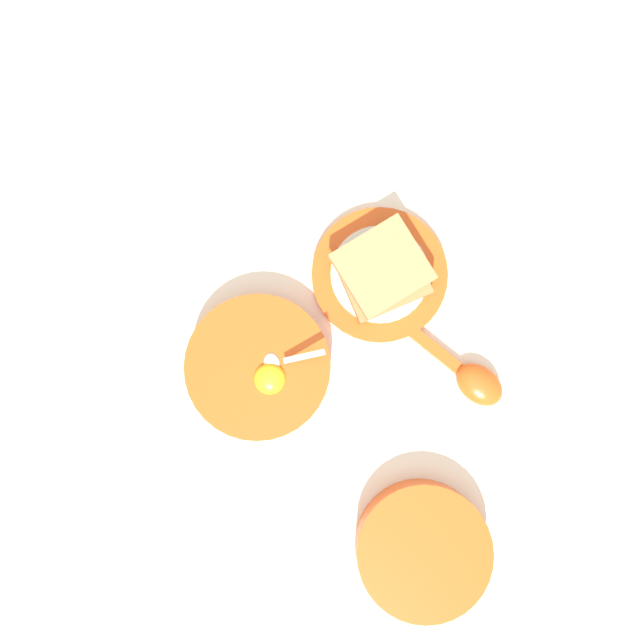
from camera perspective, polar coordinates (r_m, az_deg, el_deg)
The scene contains 6 objects.
ground_plane at distance 0.80m, azimuth -2.57°, elevation -7.88°, with size 3.00×3.00×0.00m, color silver.
egg_bowl at distance 0.78m, azimuth -5.60°, elevation -4.30°, with size 0.18×0.18×0.07m.
toast_plate at distance 0.80m, azimuth 5.44°, elevation 4.13°, with size 0.17×0.17×0.01m.
toast_sandwich at distance 0.77m, azimuth 5.72°, elevation 4.45°, with size 0.12×0.12×0.04m.
soup_spoon at distance 0.81m, azimuth 13.61°, elevation -5.15°, with size 0.14×0.12×0.03m.
congee_bowl at distance 0.81m, azimuth 9.38°, elevation -20.04°, with size 0.16×0.16×0.04m.
Camera 1 is at (0.04, -0.04, 0.80)m, focal length 35.00 mm.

